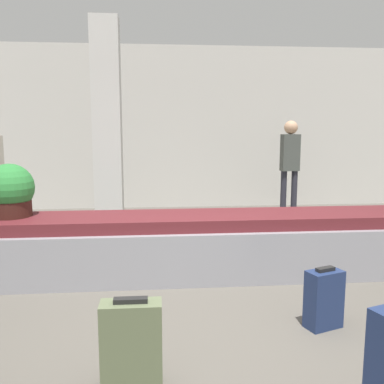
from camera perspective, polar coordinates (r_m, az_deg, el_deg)
The scene contains 8 objects.
ground_plane at distance 3.60m, azimuth 2.13°, elevation -18.22°, with size 18.00×18.00×0.00m, color #59544C.
back_wall at distance 8.64m, azimuth -2.52°, elevation 8.53°, with size 18.00×0.06×3.20m.
carousel at distance 4.76m, azimuth 0.00°, elevation -7.16°, with size 8.60×0.86×0.68m.
pillar at distance 6.60m, azimuth -11.20°, elevation 8.31°, with size 0.41×0.41×3.20m.
suitcase_1 at distance 3.74m, azimuth 17.17°, elevation -13.46°, with size 0.33×0.25×0.51m.
suitcase_2 at distance 2.88m, azimuth -8.06°, elevation -19.35°, with size 0.39×0.17×0.58m.
potted_plant_1 at distance 4.94m, azimuth -23.11°, elevation 0.05°, with size 0.51×0.51×0.57m.
traveler_1 at distance 7.96m, azimuth 12.92°, elevation 4.29°, with size 0.34×0.24×1.73m.
Camera 1 is at (-0.42, -3.18, 1.63)m, focal length 40.00 mm.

